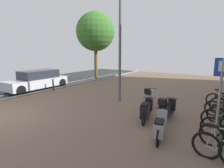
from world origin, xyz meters
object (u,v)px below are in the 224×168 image
Objects in this scene: bicycle_rack_03 at (220,121)px; scooter_mid at (166,109)px; bicycle_rack_02 at (222,129)px; parked_car_near at (37,80)px; scooter_extra at (146,111)px; bicycle_rack_07 at (220,101)px; parking_sign at (220,94)px; bicycle_rack_00 at (220,149)px; street_tree at (95,32)px; scooter_near at (160,127)px; bollard_far at (53,85)px; bicycle_rack_01 at (224,138)px; scooter_far at (149,98)px; lamp_post at (120,36)px; bicycle_rack_05 at (221,109)px; bicycle_rack_04 at (224,116)px.

scooter_mid is at bearing -178.86° from bicycle_rack_03.
bicycle_rack_02 is 11.89m from parked_car_near.
scooter_mid is at bearing 43.37° from scooter_extra.
parking_sign reaches higher than bicycle_rack_07.
parking_sign is at bearing -102.06° from bicycle_rack_02.
street_tree is at bearing 140.47° from bicycle_rack_00.
scooter_near is 1.52m from scooter_extra.
bicycle_rack_03 is 1.60× the size of bollard_far.
bicycle_rack_02 is 0.77× the size of scooter_extra.
scooter_extra is (-2.67, 0.84, 0.07)m from bicycle_rack_01.
bicycle_rack_02 is 1.61× the size of bollard_far.
scooter_far is at bearing 138.80° from parking_sign.
scooter_near reaches higher than scooter_extra.
scooter_mid is (-1.99, 0.70, 0.11)m from bicycle_rack_02.
parked_car_near reaches higher than bicycle_rack_02.
parked_car_near is 7.40m from lamp_post.
bollard_far is (0.58, -5.70, -4.17)m from street_tree.
bicycle_rack_02 is 0.51× the size of parking_sign.
scooter_mid reaches higher than bicycle_rack_05.
parked_car_near reaches higher than bicycle_rack_07.
bicycle_rack_07 reaches higher than bicycle_rack_01.
bicycle_rack_01 is at bearing -34.92° from scooter_mid.
parking_sign is at bearing -89.70° from bicycle_rack_07.
bicycle_rack_03 is 1.90m from scooter_mid.
parked_car_near is at bearing 165.17° from scooter_near.
bicycle_rack_01 is 12.06m from parked_car_near.
bicycle_rack_07 reaches higher than bicycle_rack_04.
bicycle_rack_07 is at bearing 92.84° from bicycle_rack_02.
bollard_far is at bearing -169.66° from bicycle_rack_07.
bicycle_rack_02 is 3.75m from scooter_far.
lamp_post reaches higher than bicycle_rack_07.
lamp_post reaches higher than scooter_near.
street_tree reaches higher than scooter_near.
street_tree is at bearing 81.47° from parked_car_near.
scooter_mid is at bearing -24.50° from lamp_post.
lamp_post is at bearing 164.83° from bicycle_rack_03.
parked_car_near is at bearing -98.53° from street_tree.
bicycle_rack_07 reaches higher than scooter_extra.
parking_sign reaches higher than scooter_near.
bicycle_rack_00 is at bearing -88.48° from bicycle_rack_05.
street_tree reaches higher than scooter_extra.
scooter_far reaches higher than bollard_far.
scooter_mid is (-2.03, -0.77, 0.12)m from bicycle_rack_04.
parked_car_near reaches higher than scooter_extra.
bicycle_rack_07 is 0.52× the size of parking_sign.
bicycle_rack_02 is 13.90m from street_tree.
bicycle_rack_02 is at bearing 33.05° from scooter_near.
scooter_far is (-1.22, 1.23, 0.02)m from scooter_mid.
parking_sign is (-0.19, -2.21, 1.27)m from bicycle_rack_04.
scooter_mid is 0.98× the size of scooter_extra.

